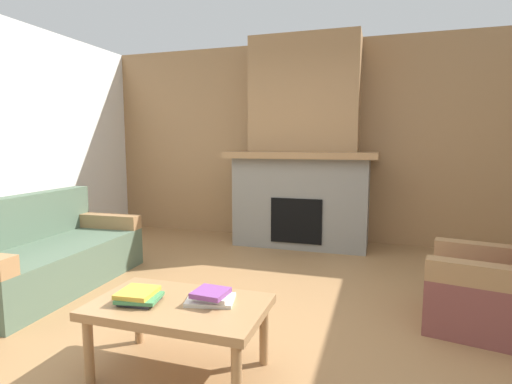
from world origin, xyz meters
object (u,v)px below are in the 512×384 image
Objects in this scene: fireplace at (303,157)px; armchair at (494,289)px; couch at (45,257)px; coffee_table at (179,312)px.

fireplace reaches higher than armchair.
fireplace is 1.47× the size of couch.
armchair is 0.90× the size of coffee_table.
armchair is at bearing -48.49° from fireplace.
couch is 2.04× the size of armchair.
couch is 3.78m from armchair.
couch is at bearing -175.40° from armchair.
coffee_table is at bearing -25.42° from couch.
couch reaches higher than coffee_table.
coffee_table is (-0.10, -3.22, -0.79)m from fireplace.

